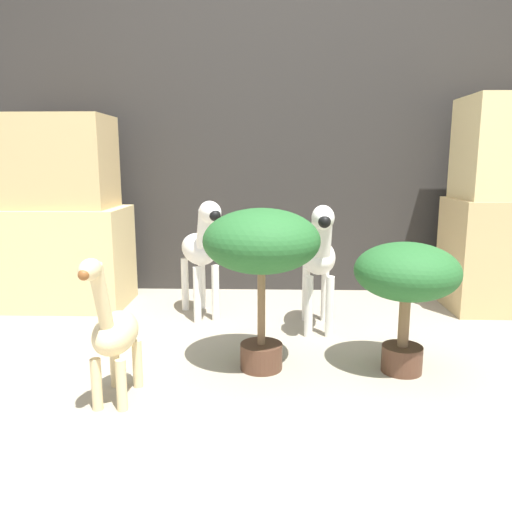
% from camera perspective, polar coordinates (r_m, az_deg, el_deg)
% --- Properties ---
extents(ground_plane, '(14.00, 14.00, 0.00)m').
position_cam_1_polar(ground_plane, '(1.83, 4.47, -16.82)').
color(ground_plane, '#9E937F').
extents(wall_back, '(6.40, 0.08, 2.20)m').
position_cam_1_polar(wall_back, '(3.29, 3.36, 15.20)').
color(wall_back, '#2D2B28').
rests_on(wall_back, ground_plane).
extents(rock_pillar_left, '(0.80, 0.46, 1.10)m').
position_cam_1_polar(rock_pillar_left, '(3.13, -21.93, 3.73)').
color(rock_pillar_left, '#DBC184').
rests_on(rock_pillar_left, ground_plane).
extents(zebra_right, '(0.17, 0.51, 0.65)m').
position_cam_1_polar(zebra_right, '(2.47, 7.22, 0.15)').
color(zebra_right, white).
rests_on(zebra_right, ground_plane).
extents(zebra_left, '(0.33, 0.50, 0.65)m').
position_cam_1_polar(zebra_left, '(2.69, -6.26, 1.06)').
color(zebra_left, white).
rests_on(zebra_left, ground_plane).
extents(giraffe_figurine, '(0.15, 0.39, 0.55)m').
position_cam_1_polar(giraffe_figurine, '(1.84, -15.99, -8.34)').
color(giraffe_figurine, beige).
rests_on(giraffe_figurine, ground_plane).
extents(potted_palm_front, '(0.47, 0.47, 0.67)m').
position_cam_1_polar(potted_palm_front, '(1.98, 0.63, 0.97)').
color(potted_palm_front, '#513323').
rests_on(potted_palm_front, ground_plane).
extents(potted_palm_back, '(0.41, 0.41, 0.53)m').
position_cam_1_polar(potted_palm_back, '(2.06, 16.82, -2.43)').
color(potted_palm_back, '#513323').
rests_on(potted_palm_back, ground_plane).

